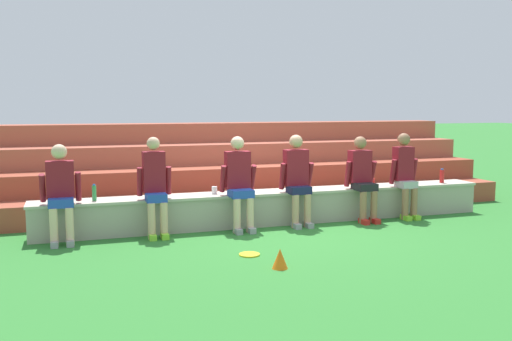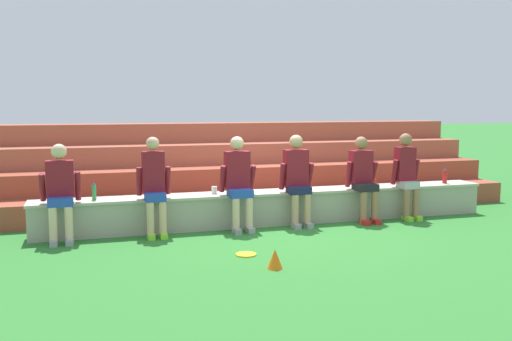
# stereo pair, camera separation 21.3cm
# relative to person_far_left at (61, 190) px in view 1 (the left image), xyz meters

# --- Properties ---
(ground_plane) EXTENTS (80.00, 80.00, 0.00)m
(ground_plane) POSITION_rel_person_far_left_xyz_m (3.25, 0.01, -0.74)
(ground_plane) COLOR #2D752D
(stone_seating_wall) EXTENTS (7.47, 0.54, 0.53)m
(stone_seating_wall) POSITION_rel_person_far_left_xyz_m (3.25, 0.26, -0.46)
(stone_seating_wall) COLOR #A8A08E
(stone_seating_wall) RESTS_ON ground
(brick_bleachers) EXTENTS (9.86, 2.68, 1.54)m
(brick_bleachers) POSITION_rel_person_far_left_xyz_m (3.25, 2.51, -0.17)
(brick_bleachers) COLOR #9E4733
(brick_bleachers) RESTS_ON ground
(person_far_left) EXTENTS (0.55, 0.54, 1.37)m
(person_far_left) POSITION_rel_person_far_left_xyz_m (0.00, 0.00, 0.00)
(person_far_left) COLOR beige
(person_far_left) RESTS_ON ground
(person_left_of_center) EXTENTS (0.50, 0.55, 1.45)m
(person_left_of_center) POSITION_rel_person_far_left_xyz_m (1.30, 0.01, 0.02)
(person_left_of_center) COLOR #DBAD89
(person_left_of_center) RESTS_ON ground
(person_center) EXTENTS (0.56, 0.57, 1.43)m
(person_center) POSITION_rel_person_far_left_xyz_m (2.58, -0.00, 0.03)
(person_center) COLOR beige
(person_center) RESTS_ON ground
(person_right_of_center) EXTENTS (0.55, 0.51, 1.44)m
(person_right_of_center) POSITION_rel_person_far_left_xyz_m (3.55, 0.01, 0.04)
(person_right_of_center) COLOR tan
(person_right_of_center) RESTS_ON ground
(person_far_right) EXTENTS (0.54, 0.57, 1.39)m
(person_far_right) POSITION_rel_person_far_left_xyz_m (4.70, -0.00, 0.01)
(person_far_right) COLOR #996B4C
(person_far_right) RESTS_ON ground
(person_rightmost_edge) EXTENTS (0.49, 0.48, 1.44)m
(person_rightmost_edge) POSITION_rel_person_far_left_xyz_m (5.51, -0.01, 0.03)
(person_rightmost_edge) COLOR #996B4C
(person_rightmost_edge) RESTS_ON ground
(water_bottle_center_gap) EXTENTS (0.08, 0.08, 0.25)m
(water_bottle_center_gap) POSITION_rel_person_far_left_xyz_m (6.43, 0.22, -0.09)
(water_bottle_center_gap) COLOR red
(water_bottle_center_gap) RESTS_ON stone_seating_wall
(water_bottle_mid_left) EXTENTS (0.06, 0.06, 0.24)m
(water_bottle_mid_left) POSITION_rel_person_far_left_xyz_m (0.46, 0.24, -0.10)
(water_bottle_mid_left) COLOR green
(water_bottle_mid_left) RESTS_ON stone_seating_wall
(plastic_cup_middle) EXTENTS (0.08, 0.08, 0.13)m
(plastic_cup_middle) POSITION_rel_person_far_left_xyz_m (5.04, 0.25, -0.15)
(plastic_cup_middle) COLOR red
(plastic_cup_middle) RESTS_ON stone_seating_wall
(plastic_cup_left_end) EXTENTS (0.09, 0.09, 0.11)m
(plastic_cup_left_end) POSITION_rel_person_far_left_xyz_m (2.27, 0.29, -0.16)
(plastic_cup_left_end) COLOR white
(plastic_cup_left_end) RESTS_ON stone_seating_wall
(frisbee) EXTENTS (0.27, 0.27, 0.02)m
(frisbee) POSITION_rel_person_far_left_xyz_m (2.27, -1.47, -0.73)
(frisbee) COLOR yellow
(frisbee) RESTS_ON ground
(sports_cone) EXTENTS (0.19, 0.19, 0.24)m
(sports_cone) POSITION_rel_person_far_left_xyz_m (2.44, -2.14, -0.62)
(sports_cone) COLOR orange
(sports_cone) RESTS_ON ground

